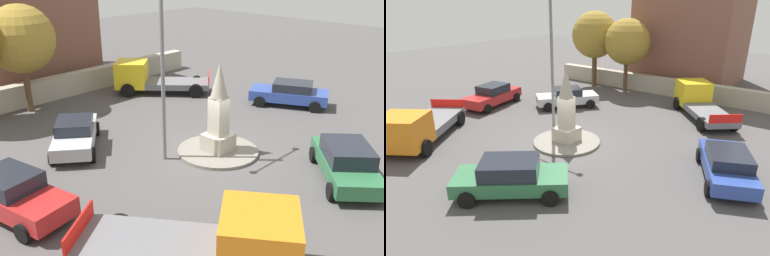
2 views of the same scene
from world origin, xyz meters
TOP-DOWN VIEW (x-y plane):
  - ground_plane at (0.00, 0.00)m, footprint 80.00×80.00m
  - traffic_island at (0.00, 0.00)m, footprint 3.54×3.54m
  - monument at (0.00, 0.00)m, footprint 1.13×1.13m
  - streetlamp at (2.05, -1.19)m, footprint 3.40×0.28m
  - car_green_parked_right at (-1.55, 5.09)m, footprint 4.43×4.19m
  - car_silver_waiting at (4.11, -4.79)m, footprint 3.87×4.35m
  - car_blue_approaching at (-7.70, -1.33)m, footprint 3.48×4.64m
  - car_red_near_island at (8.39, -1.69)m, footprint 2.66×4.75m
  - truck_yellow_far_side at (-3.66, -8.97)m, footprint 5.30×5.55m
  - truck_orange_passing at (5.89, 5.08)m, footprint 5.21×6.09m
  - stone_boundary_wall at (0.37, -12.10)m, footprint 19.74×1.31m
  - tree_mid_cluster at (3.18, -11.01)m, footprint 3.59×3.59m

SIDE VIEW (x-z plane):
  - ground_plane at x=0.00m, z-range 0.00..0.00m
  - traffic_island at x=0.00m, z-range 0.00..0.13m
  - stone_boundary_wall at x=0.37m, z-range 0.00..1.32m
  - car_silver_waiting at x=4.11m, z-range 0.03..1.39m
  - car_blue_approaching at x=-7.70m, z-range 0.04..1.42m
  - car_red_near_island at x=8.39m, z-range 0.01..1.51m
  - car_green_parked_right at x=-1.55m, z-range 0.03..1.50m
  - truck_yellow_far_side at x=-3.66m, z-range -0.04..1.95m
  - truck_orange_passing at x=5.89m, z-range -0.03..1.97m
  - monument at x=0.00m, z-range -0.19..3.70m
  - tree_mid_cluster at x=3.18m, z-range 1.08..6.85m
  - streetlamp at x=2.05m, z-range 0.87..9.07m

